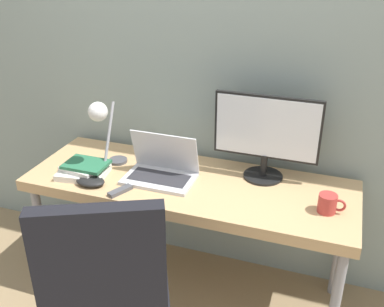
% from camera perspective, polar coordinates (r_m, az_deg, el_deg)
% --- Properties ---
extents(wall_back, '(8.00, 0.05, 2.60)m').
position_cam_1_polar(wall_back, '(2.51, 2.48, 11.78)').
color(wall_back, gray).
rests_on(wall_back, ground_plane).
extents(desk, '(1.75, 0.61, 0.74)m').
position_cam_1_polar(desk, '(2.43, -0.37, -4.82)').
color(desk, tan).
rests_on(desk, ground_plane).
extents(laptop, '(0.37, 0.24, 0.25)m').
position_cam_1_polar(laptop, '(2.40, -3.94, -2.06)').
color(laptop, silver).
rests_on(laptop, desk).
extents(monitor, '(0.55, 0.21, 0.46)m').
position_cam_1_polar(monitor, '(2.35, 9.43, 2.59)').
color(monitor, black).
rests_on(monitor, desk).
extents(desk_lamp, '(0.11, 0.27, 0.42)m').
position_cam_1_polar(desk_lamp, '(2.39, -11.39, 4.07)').
color(desk_lamp, '#4C4C51').
rests_on(desk_lamp, desk).
extents(office_chair, '(0.67, 0.66, 1.07)m').
position_cam_1_polar(office_chair, '(1.99, -10.68, -16.83)').
color(office_chair, black).
rests_on(office_chair, ground_plane).
extents(book_stack, '(0.28, 0.23, 0.07)m').
position_cam_1_polar(book_stack, '(2.50, -13.58, -1.97)').
color(book_stack, silver).
rests_on(book_stack, desk).
extents(tv_remote, '(0.09, 0.14, 0.02)m').
position_cam_1_polar(tv_remote, '(2.31, -9.10, -4.71)').
color(tv_remote, '#4C4C51').
rests_on(tv_remote, desk).
extents(mug, '(0.13, 0.09, 0.09)m').
position_cam_1_polar(mug, '(2.21, 16.89, -6.10)').
color(mug, '#B23833').
rests_on(mug, desk).
extents(game_controller, '(0.16, 0.11, 0.04)m').
position_cam_1_polar(game_controller, '(2.41, -12.79, -3.44)').
color(game_controller, black).
rests_on(game_controller, desk).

